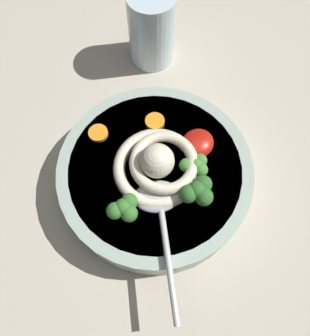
{
  "coord_description": "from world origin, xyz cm",
  "views": [
    {
      "loc": [
        -12.19,
        -9.82,
        51.07
      ],
      "look_at": [
        1.19,
        3.22,
        8.56
      ],
      "focal_mm": 36.52,
      "sensor_mm": 36.0,
      "label": 1
    }
  ],
  "objects_px": {
    "soup_bowl": "(155,175)",
    "soup_spoon": "(161,209)",
    "noodle_pile": "(159,165)",
    "drinking_glass": "(152,29)"
  },
  "relations": [
    {
      "from": "soup_bowl",
      "to": "soup_spoon",
      "type": "height_order",
      "value": "soup_spoon"
    },
    {
      "from": "drinking_glass",
      "to": "soup_spoon",
      "type": "bearing_deg",
      "value": -133.27
    },
    {
      "from": "soup_spoon",
      "to": "noodle_pile",
      "type": "bearing_deg",
      "value": 175.42
    },
    {
      "from": "noodle_pile",
      "to": "soup_bowl",
      "type": "bearing_deg",
      "value": 108.99
    },
    {
      "from": "noodle_pile",
      "to": "soup_spoon",
      "type": "bearing_deg",
      "value": -133.06
    },
    {
      "from": "noodle_pile",
      "to": "drinking_glass",
      "type": "xyz_separation_m",
      "value": [
        0.17,
        0.18,
        -0.01
      ]
    },
    {
      "from": "noodle_pile",
      "to": "soup_spoon",
      "type": "relative_size",
      "value": 0.83
    },
    {
      "from": "soup_spoon",
      "to": "soup_bowl",
      "type": "bearing_deg",
      "value": 180.0
    },
    {
      "from": "soup_bowl",
      "to": "noodle_pile",
      "type": "distance_m",
      "value": 0.04
    },
    {
      "from": "noodle_pile",
      "to": "soup_spoon",
      "type": "distance_m",
      "value": 0.06
    }
  ]
}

